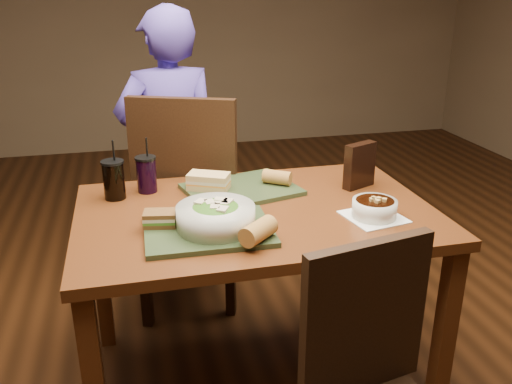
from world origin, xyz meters
The scene contains 15 objects.
ground centered at (0.00, 0.00, 0.00)m, with size 6.00×6.00×0.00m, color #381C0B.
dining_table centered at (0.00, 0.00, 0.66)m, with size 1.30×0.85×0.75m.
chair_far centered at (-0.21, 0.58, 0.60)m, with size 0.61×0.63×1.09m.
diner centered at (-0.23, 0.86, 0.72)m, with size 0.53×0.35×1.44m, color #4D399F.
tray_near centered at (-0.20, -0.15, 0.76)m, with size 0.42×0.32×0.02m, color #2C3A1F.
tray_far centered at (-0.01, 0.19, 0.76)m, with size 0.42×0.32×0.02m, color #2C3A1F.
salad_bowl centered at (-0.18, -0.16, 0.81)m, with size 0.26×0.26×0.09m.
soup_bowl centered at (0.39, -0.17, 0.79)m, with size 0.22×0.22×0.08m.
sandwich_near centered at (-0.35, -0.10, 0.79)m, with size 0.12×0.09×0.05m.
sandwich_far centered at (-0.14, 0.21, 0.80)m, with size 0.18×0.15×0.06m.
baguette_near centered at (-0.06, -0.29, 0.80)m, with size 0.07×0.07×0.13m, color #AD7533.
baguette_far centered at (0.14, 0.20, 0.80)m, with size 0.06×0.06×0.11m, color #AD7533.
cup_cola centered at (-0.50, 0.24, 0.83)m, with size 0.09×0.09×0.24m.
cup_berry centered at (-0.38, 0.29, 0.82)m, with size 0.08×0.08×0.22m.
chip_bag centered at (0.46, 0.14, 0.84)m, with size 0.14×0.04×0.18m, color black.
Camera 1 is at (-0.43, -1.78, 1.53)m, focal length 38.00 mm.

